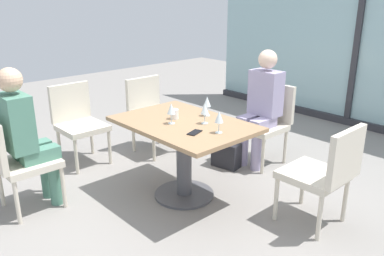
% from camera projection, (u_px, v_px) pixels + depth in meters
% --- Properties ---
extents(ground_plane, '(12.00, 12.00, 0.00)m').
position_uv_depth(ground_plane, '(184.00, 195.00, 3.73)').
color(ground_plane, gray).
extents(window_wall_backdrop, '(4.84, 0.10, 2.70)m').
position_uv_depth(window_wall_backdrop, '(358.00, 40.00, 5.39)').
color(window_wall_backdrop, '#92B7BC').
rests_on(window_wall_backdrop, ground_plane).
extents(dining_table_main, '(1.24, 0.85, 0.73)m').
position_uv_depth(dining_table_main, '(184.00, 142.00, 3.56)').
color(dining_table_main, '#997551').
rests_on(dining_table_main, ground_plane).
extents(chair_near_window, '(0.46, 0.51, 0.87)m').
position_uv_depth(chair_near_window, '(267.00, 119.00, 4.36)').
color(chair_near_window, beige).
rests_on(chair_near_window, ground_plane).
extents(chair_front_left, '(0.46, 0.50, 0.87)m').
position_uv_depth(chair_front_left, '(15.00, 158.00, 3.32)').
color(chair_front_left, beige).
rests_on(chair_front_left, ground_plane).
extents(chair_far_right, '(0.50, 0.46, 0.87)m').
position_uv_depth(chair_far_right, '(325.00, 170.00, 3.09)').
color(chair_far_right, beige).
rests_on(chair_far_right, ground_plane).
extents(chair_far_left, '(0.50, 0.46, 0.87)m').
position_uv_depth(chair_far_left, '(151.00, 110.00, 4.67)').
color(chair_far_left, beige).
rests_on(chair_far_left, ground_plane).
extents(chair_side_end, '(0.50, 0.46, 0.87)m').
position_uv_depth(chair_side_end, '(78.00, 119.00, 4.35)').
color(chair_side_end, beige).
rests_on(chair_side_end, ground_plane).
extents(person_near_window, '(0.34, 0.39, 1.26)m').
position_uv_depth(person_near_window, '(262.00, 103.00, 4.22)').
color(person_near_window, '#9E93B7').
rests_on(person_near_window, ground_plane).
extents(person_front_left, '(0.34, 0.39, 1.26)m').
position_uv_depth(person_front_left, '(25.00, 133.00, 3.32)').
color(person_front_left, '#4C7F6B').
rests_on(person_front_left, ground_plane).
extents(wine_glass_0, '(0.07, 0.07, 0.18)m').
position_uv_depth(wine_glass_0, '(171.00, 109.00, 3.41)').
color(wine_glass_0, silver).
rests_on(wine_glass_0, dining_table_main).
extents(wine_glass_1, '(0.07, 0.07, 0.18)m').
position_uv_depth(wine_glass_1, '(219.00, 117.00, 3.18)').
color(wine_glass_1, silver).
rests_on(wine_glass_1, dining_table_main).
extents(wine_glass_2, '(0.07, 0.07, 0.18)m').
position_uv_depth(wine_glass_2, '(205.00, 109.00, 3.41)').
color(wine_glass_2, silver).
rests_on(wine_glass_2, dining_table_main).
extents(wine_glass_3, '(0.07, 0.07, 0.18)m').
position_uv_depth(wine_glass_3, '(207.00, 102.00, 3.63)').
color(wine_glass_3, silver).
rests_on(wine_glass_3, dining_table_main).
extents(coffee_cup, '(0.08, 0.08, 0.09)m').
position_uv_depth(coffee_cup, '(175.00, 114.00, 3.57)').
color(coffee_cup, white).
rests_on(coffee_cup, dining_table_main).
extents(cell_phone_on_table, '(0.11, 0.16, 0.01)m').
position_uv_depth(cell_phone_on_table, '(195.00, 133.00, 3.22)').
color(cell_phone_on_table, black).
rests_on(cell_phone_on_table, dining_table_main).
extents(handbag_0, '(0.32, 0.21, 0.28)m').
position_uv_depth(handbag_0, '(226.00, 155.00, 4.31)').
color(handbag_0, '#232328').
rests_on(handbag_0, ground_plane).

